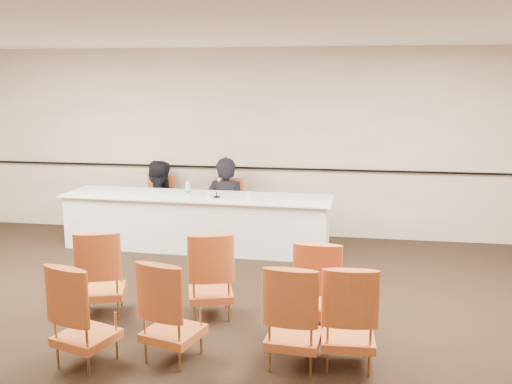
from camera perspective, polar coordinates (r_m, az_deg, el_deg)
floor at (r=5.80m, az=-7.05°, el=-14.37°), size 10.00×10.00×0.00m
ceiling at (r=5.27m, az=-7.85°, el=16.57°), size 10.00×10.00×0.00m
wall_back at (r=9.20m, az=-0.23°, el=4.93°), size 10.00×0.04×3.00m
wall_rail at (r=9.21m, az=-0.27°, el=2.43°), size 9.80×0.04×0.03m
panel_table at (r=8.61m, az=-5.93°, el=-2.98°), size 4.05×1.05×0.81m
panelist_main at (r=9.08m, az=-3.01°, el=-2.24°), size 0.69×0.47×1.84m
panelist_main_chair at (r=9.06m, az=-3.02°, el=-1.76°), size 0.52×0.52×0.95m
panelist_second at (r=9.43m, az=-9.77°, el=-2.17°), size 0.96×0.81×1.76m
panelist_second_chair at (r=9.40m, az=-9.79°, el=-1.44°), size 0.52×0.52×0.95m
papers at (r=8.31m, az=-2.80°, el=-0.57°), size 0.37×0.33×0.00m
microphone at (r=8.31m, az=-3.95°, el=0.35°), size 0.10×0.19×0.27m
water_bottle at (r=8.48m, az=-6.83°, el=0.38°), size 0.08×0.08×0.23m
drinking_glass at (r=8.34m, az=-4.68°, el=-0.22°), size 0.07×0.07×0.10m
coffee_cup at (r=8.17m, az=-0.78°, el=-0.36°), size 0.10×0.10×0.12m
aud_chair_front_left at (r=6.39m, az=-15.22°, el=-7.68°), size 0.62×0.62×0.95m
aud_chair_front_mid at (r=6.12m, az=-4.60°, el=-8.13°), size 0.63×0.63×0.95m
aud_chair_front_right at (r=5.83m, az=6.30°, el=-9.18°), size 0.52×0.52×0.95m
aud_chair_back_left at (r=5.34m, az=-16.69°, el=-11.53°), size 0.63×0.63×0.95m
aud_chair_back_mid at (r=5.26m, az=-8.31°, el=-11.53°), size 0.62×0.62×0.95m
aud_chair_back_right at (r=5.12m, az=3.83°, el=-12.09°), size 0.54×0.54×0.95m
aud_chair_extra at (r=5.16m, az=9.22°, el=-12.00°), size 0.53×0.53×0.95m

